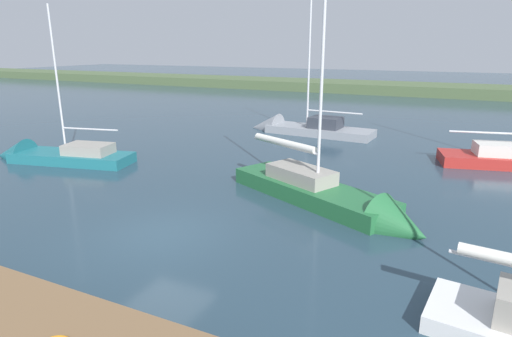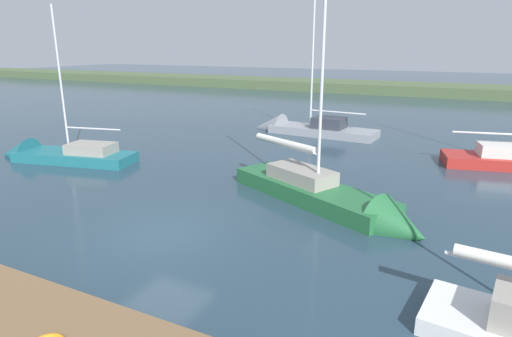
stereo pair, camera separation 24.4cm
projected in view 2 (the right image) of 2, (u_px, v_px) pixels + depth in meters
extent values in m
plane|color=#263D4C|center=(162.00, 234.00, 13.53)|extent=(200.00, 200.00, 0.00)
cube|color=#4C603D|center=(398.00, 93.00, 54.10)|extent=(180.00, 8.00, 2.40)
cube|color=#1E6B75|center=(75.00, 160.00, 22.01)|extent=(6.48, 3.23, 0.80)
cone|color=#1E6B75|center=(17.00, 155.00, 22.84)|extent=(2.13, 2.28, 1.95)
cube|color=gray|center=(91.00, 148.00, 21.59)|extent=(2.52, 1.88, 0.50)
cylinder|color=silver|center=(61.00, 81.00, 20.98)|extent=(0.10, 0.10, 7.13)
cylinder|color=silver|center=(93.00, 129.00, 21.26)|extent=(2.99, 0.73, 0.08)
cube|color=#236638|center=(310.00, 196.00, 16.58)|extent=(7.23, 4.80, 0.99)
cone|color=#236638|center=(401.00, 230.00, 13.53)|extent=(2.40, 2.49, 1.93)
cube|color=gray|center=(302.00, 174.00, 16.76)|extent=(3.06, 2.39, 0.53)
cylinder|color=silver|center=(323.00, 64.00, 14.93)|extent=(0.12, 0.12, 9.02)
cylinder|color=silver|center=(285.00, 146.00, 17.26)|extent=(3.46, 1.72, 0.09)
cylinder|color=silver|center=(285.00, 143.00, 17.23)|extent=(3.19, 1.71, 0.27)
cube|color=gray|center=(323.00, 135.00, 28.64)|extent=(7.24, 2.78, 0.97)
cone|color=gray|center=(269.00, 129.00, 30.64)|extent=(2.23, 2.44, 2.31)
cube|color=#333842|center=(329.00, 123.00, 28.20)|extent=(2.10, 1.79, 0.72)
cylinder|color=silver|center=(313.00, 55.00, 27.66)|extent=(0.13, 0.13, 9.33)
cylinder|color=silver|center=(337.00, 112.00, 27.74)|extent=(3.73, 0.36, 0.10)
cube|color=silver|center=(510.00, 150.00, 20.81)|extent=(3.07, 1.98, 0.60)
cylinder|color=silver|center=(495.00, 134.00, 20.77)|extent=(3.74, 0.95, 0.10)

